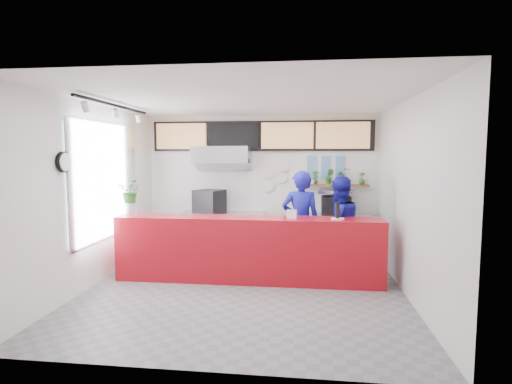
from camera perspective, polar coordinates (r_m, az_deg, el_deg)
The scene contains 46 objects.
floor at distance 6.63m, azimuth -1.62°, elevation -13.59°, with size 5.00×5.00×0.00m, color slate.
ceiling at distance 6.32m, azimuth -1.70°, elevation 13.05°, with size 5.00×5.00×0.00m, color silver.
wall_back at distance 8.77m, azimuth 0.75°, elevation 1.12°, with size 5.00×5.00×0.00m, color white.
wall_left at distance 7.11m, azimuth -22.00°, elevation -0.30°, with size 5.00×5.00×0.00m, color white.
wall_right at distance 6.43m, azimuth 20.95°, elevation -0.83°, with size 5.00×5.00×0.00m, color white.
service_counter at distance 6.86m, azimuth -1.14°, elevation -8.16°, with size 4.50×0.60×1.10m, color #A10B16.
cream_band at distance 8.75m, azimuth 0.75°, elevation 8.32°, with size 5.00×0.02×0.80m, color beige.
prep_bench at distance 8.75m, azimuth -4.72°, elevation -5.86°, with size 1.80×0.60×0.90m, color #B2B5BA.
panini_oven at distance 8.70m, azimuth -6.67°, elevation -1.31°, with size 0.54×0.54×0.49m, color black.
extraction_hood at distance 8.53m, azimuth -4.88°, elevation 5.35°, with size 1.20×0.70×0.35m, color #B2B5BA.
hood_lip at distance 8.53m, azimuth -4.87°, elevation 4.01°, with size 1.20×0.70×0.08m, color #B2B5BA.
right_bench at distance 8.59m, azimuth 10.57°, elevation -6.14°, with size 1.80×0.60×0.90m, color #B2B5BA.
espresso_machine at distance 8.50m, azimuth 11.34°, elevation -1.89°, with size 0.60×0.43×0.38m, color black.
espresso_tray at distance 8.46m, azimuth 11.38°, elevation 0.06°, with size 0.71×0.49×0.07m, color silver.
herb_shelf at distance 8.65m, azimuth 11.27°, elevation 0.96°, with size 1.40×0.18×0.04m, color brown.
menu_board_far_left at distance 9.00m, azimuth -10.59°, elevation 7.83°, with size 1.10×0.10×0.55m, color tan.
menu_board_mid_left at distance 8.72m, azimuth -3.23°, elevation 7.99°, with size 1.10×0.10×0.55m, color black.
menu_board_mid_right at distance 8.60m, azimuth 4.49°, elevation 8.02°, with size 1.10×0.10×0.55m, color tan.
menu_board_far_right at distance 8.63m, azimuth 12.28°, elevation 7.90°, with size 1.10×0.10×0.55m, color tan.
soffit at distance 8.72m, azimuth 0.73°, elevation 8.00°, with size 4.80×0.04×0.65m, color black.
window_pane at distance 7.35m, azimuth -20.72°, elevation 1.48°, with size 0.04×2.20×1.90m, color silver.
window_frame at distance 7.34m, azimuth -20.59°, elevation 1.48°, with size 0.03×2.30×2.00m, color #B2B5BA.
wall_clock_rim at distance 6.29m, azimuth -25.80°, elevation 3.87°, with size 0.30×0.30×0.05m, color black.
wall_clock_face at distance 6.27m, azimuth -25.57°, elevation 3.88°, with size 0.26×0.26×0.02m, color white.
track_rail at distance 6.94m, azimuth -19.48°, elevation 11.57°, with size 0.05×2.40×0.04m, color black.
dec_plate_a at distance 8.71m, azimuth 1.71°, elevation 2.74°, with size 0.24×0.24×0.03m, color silver.
dec_plate_b at distance 8.70m, azimuth 3.68°, elevation 2.06°, with size 0.24×0.24×0.03m, color silver.
dec_plate_c at distance 8.73m, azimuth 1.70°, elevation 0.77°, with size 0.24×0.24×0.03m, color silver.
dec_plate_d at distance 8.68m, azimuth 4.02°, elevation 3.71°, with size 0.24×0.24×0.03m, color silver.
photo_frame_a at distance 8.68m, azimuth 7.99°, elevation 4.33°, with size 0.20×0.02×0.25m, color #598CBF.
photo_frame_b at distance 8.70m, azimuth 9.97°, elevation 4.30°, with size 0.20×0.02×0.25m, color #598CBF.
photo_frame_c at distance 8.72m, azimuth 11.95°, elevation 4.27°, with size 0.20×0.02×0.25m, color #598CBF.
photo_frame_d at distance 8.69m, azimuth 7.97°, elevation 2.68°, with size 0.20×0.02×0.25m, color #598CBF.
photo_frame_e at distance 8.70m, azimuth 9.95°, elevation 2.65°, with size 0.20×0.02×0.25m, color #598CBF.
photo_frame_f at distance 8.72m, azimuth 11.92°, elevation 2.63°, with size 0.20×0.02×0.25m, color #598CBF.
staff_center at distance 7.26m, azimuth 6.39°, elevation -4.32°, with size 0.68×0.45×1.87m, color #151896.
staff_right at distance 7.21m, azimuth 11.64°, elevation -4.87°, with size 0.86×0.67×1.77m, color #151896.
herb_a at distance 8.62m, azimuth 8.50°, elevation 2.11°, with size 0.16×0.11×0.30m, color #2C6D26.
herb_b at distance 8.63m, azimuth 10.44°, elevation 2.20°, with size 0.18×0.15×0.33m, color #2C6D26.
herb_c at distance 8.65m, azimuth 12.28°, elevation 2.21°, with size 0.31×0.27×0.34m, color #2C6D26.
herb_d at distance 8.70m, azimuth 14.88°, elevation 1.88°, with size 0.14×0.13×0.26m, color #2C6D26.
glass_vase at distance 7.21m, azimuth -17.38°, elevation -2.34°, with size 0.19×0.19×0.23m, color white.
basil_vase at distance 7.18m, azimuth -17.45°, elevation 0.13°, with size 0.38×0.33×0.42m, color #2C6D26.
napkin_holder at distance 6.64m, azimuth 5.13°, elevation -3.18°, with size 0.16×0.10×0.14m, color white.
white_plate at distance 6.67m, azimuth 11.57°, elevation -3.76°, with size 0.21×0.21×0.02m, color white.
pepper_mill at distance 6.65m, azimuth 11.59°, elevation -2.58°, with size 0.07×0.07×0.26m, color black.
Camera 1 is at (0.92, -6.20, 2.17)m, focal length 28.00 mm.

